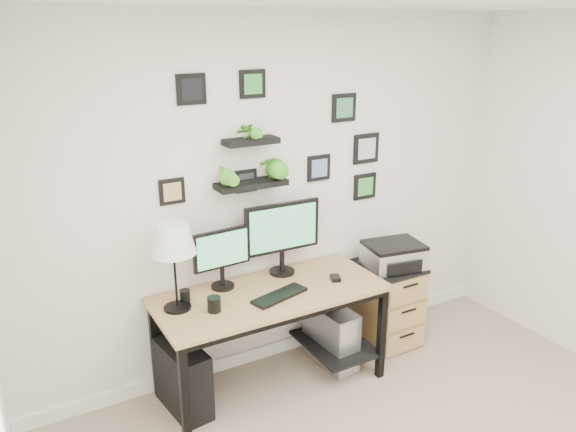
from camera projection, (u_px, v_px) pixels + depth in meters
room at (284, 345)px, 4.51m from camera, size 4.00×4.00×4.00m
desk at (273, 305)px, 3.94m from camera, size 1.60×0.70×0.75m
monitor_left at (222, 254)px, 3.83m from camera, size 0.42×0.17×0.43m
monitor_right at (282, 232)px, 4.04m from camera, size 0.59×0.19×0.54m
keyboard at (280, 296)px, 3.78m from camera, size 0.43×0.23×0.02m
mouse at (335, 278)px, 4.03m from camera, size 0.09×0.11×0.03m
table_lamp at (173, 241)px, 3.47m from camera, size 0.29×0.29×0.58m
mug at (214, 304)px, 3.58m from camera, size 0.09×0.09×0.10m
pen_cup at (185, 296)px, 3.69m from camera, size 0.07×0.07×0.09m
pc_tower_black at (183, 378)px, 3.77m from camera, size 0.27×0.50×0.47m
pc_tower_grey at (331, 336)px, 4.29m from camera, size 0.24×0.49×0.47m
file_cabinet at (387, 303)px, 4.59m from camera, size 0.43×0.53×0.67m
printer at (394, 255)px, 4.42m from camera, size 0.48×0.41×0.20m
wall_decor at (264, 154)px, 3.86m from camera, size 1.78×0.18×1.04m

